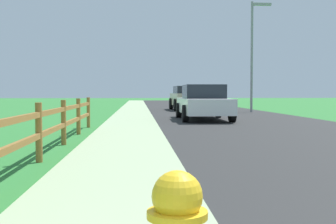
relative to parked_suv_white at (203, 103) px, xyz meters
name	(u,v)px	position (x,y,z in m)	size (l,w,h in m)	color
ground_plane	(150,112)	(-2.03, 7.42, -0.72)	(120.00, 120.00, 0.00)	#2F7834
road_asphalt	(203,110)	(1.47, 9.42, -0.72)	(7.00, 66.00, 0.01)	#2A2A2A
curb_concrete	(102,110)	(-5.03, 9.42, -0.72)	(6.00, 66.00, 0.01)	#A1B68A
grass_verge	(78,110)	(-6.53, 9.42, -0.72)	(5.00, 66.00, 0.00)	#2F7834
rail_fence	(39,128)	(-4.35, -10.63, -0.15)	(0.11, 13.87, 0.99)	olive
parked_suv_white	(203,103)	(0.00, 0.00, 0.00)	(2.08, 4.91, 1.47)	white
parked_car_beige	(187,98)	(0.40, 9.59, 0.09)	(2.06, 4.51, 1.55)	#C6B793
street_lamp	(254,47)	(3.94, 6.53, 3.06)	(1.17, 0.20, 6.37)	gray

